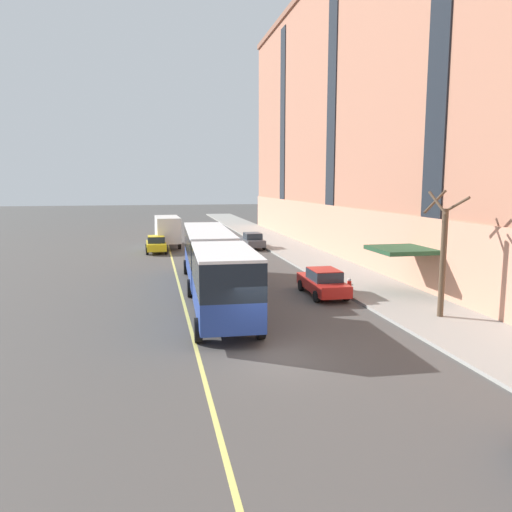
{
  "coord_description": "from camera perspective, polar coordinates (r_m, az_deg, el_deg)",
  "views": [
    {
      "loc": [
        -4.14,
        -17.25,
        6.36
      ],
      "look_at": [
        2.15,
        13.06,
        1.8
      ],
      "focal_mm": 35.0,
      "sensor_mm": 36.0,
      "label": 1
    }
  ],
  "objects": [
    {
      "name": "ground_plane",
      "position": [
        18.84,
        1.7,
        -11.34
      ],
      "size": [
        260.0,
        260.0,
        0.0
      ],
      "primitive_type": "plane",
      "color": "#4C4947"
    },
    {
      "name": "sidewalk",
      "position": [
        24.87,
        20.4,
        -6.79
      ],
      "size": [
        4.82,
        160.0,
        0.15
      ],
      "primitive_type": "cube",
      "color": "#9E9B93",
      "rests_on": "ground"
    },
    {
      "name": "city_bus",
      "position": [
        27.72,
        -4.96,
        -0.62
      ],
      "size": [
        3.41,
        18.63,
        3.5
      ],
      "color": "navy",
      "rests_on": "ground"
    },
    {
      "name": "parked_car_red_1",
      "position": [
        28.48,
        7.67,
        -2.99
      ],
      "size": [
        1.95,
        4.8,
        1.56
      ],
      "color": "#B21E19",
      "rests_on": "ground"
    },
    {
      "name": "parked_car_darkgray_2",
      "position": [
        48.55,
        -0.43,
        1.78
      ],
      "size": [
        2.0,
        4.45,
        1.56
      ],
      "color": "#4C4C51",
      "rests_on": "ground"
    },
    {
      "name": "box_truck",
      "position": [
        50.07,
        -10.12,
        2.98
      ],
      "size": [
        2.54,
        7.56,
        3.09
      ],
      "color": "silver",
      "rests_on": "ground"
    },
    {
      "name": "taxi_cab",
      "position": [
        46.6,
        -11.35,
        1.34
      ],
      "size": [
        1.97,
        4.28,
        1.56
      ],
      "color": "yellow",
      "rests_on": "ground"
    },
    {
      "name": "street_tree_mid_block",
      "position": [
        24.57,
        20.58,
        0.23
      ],
      "size": [
        1.77,
        1.58,
        5.88
      ],
      "color": "brown",
      "rests_on": "sidewalk"
    },
    {
      "name": "fire_hydrant",
      "position": [
        29.5,
        10.62,
        -3.23
      ],
      "size": [
        0.42,
        0.24,
        0.72
      ],
      "color": "red",
      "rests_on": "sidewalk"
    },
    {
      "name": "lane_centerline",
      "position": [
        21.28,
        -7.24,
        -9.07
      ],
      "size": [
        0.16,
        140.0,
        0.01
      ],
      "primitive_type": "cube",
      "color": "#E0D66B",
      "rests_on": "ground"
    }
  ]
}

